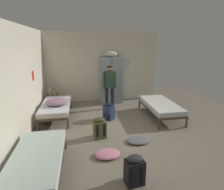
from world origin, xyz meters
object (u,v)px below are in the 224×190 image
object	(u,v)px
bed_right	(160,106)
backpack_olive	(100,128)
bedding_heap	(57,102)
backpack_navy	(109,112)
bed_left_front	(37,159)
water_bottle	(50,90)
shelf_unit	(53,98)
bed_left_rear	(56,107)
clothes_pile_pink	(108,154)
person_traveler	(110,83)
locker_bank	(111,79)
clothes_pile_grey	(138,140)
backpack_black	(134,170)
lotion_bottle	(54,91)

from	to	relation	value
bed_right	backpack_olive	distance (m)	2.40
bedding_heap	backpack_navy	size ratio (longest dim) A/B	1.27
bed_left_front	water_bottle	size ratio (longest dim) A/B	8.83
shelf_unit	bed_left_front	xyz separation A→B (m)	(0.25, -4.04, 0.04)
shelf_unit	bed_left_rear	xyz separation A→B (m)	(0.25, -1.15, 0.04)
bed_right	clothes_pile_pink	distance (m)	2.87
shelf_unit	person_traveler	world-z (taller)	person_traveler
shelf_unit	bed_right	distance (m)	4.00
locker_bank	bedding_heap	distance (m)	2.55
water_bottle	clothes_pile_grey	world-z (taller)	water_bottle
locker_bank	bed_left_rear	bearing A→B (deg)	-145.75
person_traveler	backpack_black	size ratio (longest dim) A/B	2.92
locker_bank	person_traveler	bearing A→B (deg)	-102.92
backpack_navy	clothes_pile_grey	bearing A→B (deg)	-72.19
bed_left_rear	backpack_olive	distance (m)	2.02
bed_left_front	backpack_black	world-z (taller)	backpack_black
lotion_bottle	backpack_olive	xyz separation A→B (m)	(1.44, -2.69, -0.38)
bedding_heap	locker_bank	bearing A→B (deg)	37.73
locker_bank	lotion_bottle	world-z (taller)	locker_bank
bed_right	bedding_heap	distance (m)	3.36
water_bottle	clothes_pile_pink	world-z (taller)	water_bottle
locker_bank	shelf_unit	world-z (taller)	locker_bank
bed_left_front	clothes_pile_pink	distance (m)	1.45
clothes_pile_pink	bed_left_front	bearing A→B (deg)	-161.73
bed_right	person_traveler	size ratio (longest dim) A/B	1.18
bedding_heap	clothes_pile_grey	size ratio (longest dim) A/B	1.25
shelf_unit	locker_bank	bearing A→B (deg)	6.14
backpack_olive	person_traveler	bearing A→B (deg)	74.41
lotion_bottle	backpack_navy	size ratio (longest dim) A/B	0.28
clothes_pile_pink	bed_left_rear	bearing A→B (deg)	118.73
backpack_olive	clothes_pile_grey	distance (m)	1.02
clothes_pile_grey	clothes_pile_pink	distance (m)	0.96
bed_left_rear	backpack_olive	size ratio (longest dim) A/B	3.45
locker_bank	backpack_navy	bearing A→B (deg)	-101.63
person_traveler	backpack_navy	size ratio (longest dim) A/B	2.92
bed_right	backpack_navy	size ratio (longest dim) A/B	3.45
backpack_navy	backpack_olive	bearing A→B (deg)	-109.79
clothes_pile_pink	bedding_heap	bearing A→B (deg)	119.08
bed_left_rear	backpack_navy	bearing A→B (deg)	-14.21
bed_right	backpack_black	world-z (taller)	backpack_black
shelf_unit	bed_right	size ratio (longest dim) A/B	0.30
bedding_heap	water_bottle	world-z (taller)	water_bottle
bed_left_rear	water_bottle	world-z (taller)	water_bottle
bed_right	clothes_pile_grey	size ratio (longest dim) A/B	3.41
bed_left_front	water_bottle	world-z (taller)	water_bottle
locker_bank	bedding_heap	xyz separation A→B (m)	(-1.99, -1.54, -0.38)
backpack_olive	lotion_bottle	bearing A→B (deg)	118.26
locker_bank	lotion_bottle	size ratio (longest dim) A/B	13.53
clothes_pile_grey	locker_bank	bearing A→B (deg)	92.11
bed_left_front	backpack_black	distance (m)	1.74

